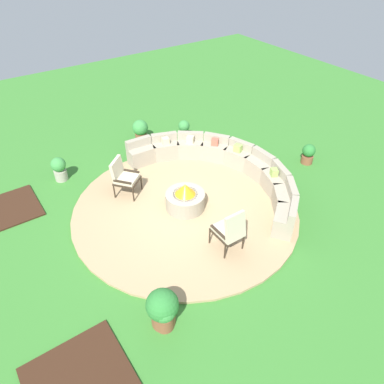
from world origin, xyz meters
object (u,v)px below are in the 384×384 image
at_px(potted_plant_0, 59,168).
at_px(lounge_chair_front_right, 230,230).
at_px(potted_plant_1, 184,128).
at_px(potted_plant_5, 308,153).
at_px(potted_plant_4, 164,313).
at_px(curved_stone_bench, 224,167).
at_px(lounge_chair_front_left, 124,176).
at_px(fire_pit, 185,199).
at_px(potted_plant_2, 163,308).
at_px(potted_plant_3, 140,130).

bearing_deg(potted_plant_0, lounge_chair_front_right, 24.12).
relative_size(potted_plant_0, potted_plant_1, 1.06).
distance_m(lounge_chair_front_right, potted_plant_5, 4.38).
height_order(lounge_chair_front_right, potted_plant_4, lounge_chair_front_right).
distance_m(potted_plant_1, potted_plant_4, 6.78).
distance_m(lounge_chair_front_right, potted_plant_0, 5.15).
relative_size(curved_stone_bench, potted_plant_5, 8.19).
bearing_deg(lounge_chair_front_left, potted_plant_0, -93.64).
relative_size(fire_pit, potted_plant_0, 1.40).
distance_m(lounge_chair_front_right, potted_plant_2, 2.20).
relative_size(potted_plant_4, potted_plant_5, 1.18).
bearing_deg(lounge_chair_front_right, potted_plant_4, -158.72).
xyz_separation_m(potted_plant_1, potted_plant_3, (-0.74, -1.19, -0.00)).
bearing_deg(curved_stone_bench, lounge_chair_front_left, -108.42).
bearing_deg(potted_plant_1, potted_plant_0, -90.55).
bearing_deg(potted_plant_2, potted_plant_1, 143.09).
bearing_deg(fire_pit, potted_plant_2, -41.03).
relative_size(lounge_chair_front_left, potted_plant_5, 1.66).
height_order(fire_pit, potted_plant_1, fire_pit).
height_order(lounge_chair_front_left, potted_plant_3, lounge_chair_front_left).
bearing_deg(potted_plant_1, curved_stone_bench, -7.10).
relative_size(curved_stone_bench, potted_plant_3, 7.14).
relative_size(lounge_chair_front_left, potted_plant_4, 1.40).
bearing_deg(potted_plant_5, potted_plant_0, -117.83).
relative_size(lounge_chair_front_right, potted_plant_0, 1.53).
bearing_deg(potted_plant_4, potted_plant_3, 155.15).
distance_m(lounge_chair_front_right, potted_plant_4, 2.25).
bearing_deg(potted_plant_1, potted_plant_3, -121.91).
bearing_deg(lounge_chair_front_left, potted_plant_4, 34.40).
distance_m(fire_pit, potted_plant_2, 3.18).
relative_size(fire_pit, curved_stone_bench, 0.19).
bearing_deg(potted_plant_0, potted_plant_2, 0.23).
xyz_separation_m(lounge_chair_front_left, lounge_chair_front_right, (3.06, 0.95, 0.02)).
distance_m(lounge_chair_front_left, potted_plant_1, 3.31).
relative_size(lounge_chair_front_left, lounge_chair_front_right, 0.95).
bearing_deg(lounge_chair_front_left, potted_plant_1, 169.86).
height_order(potted_plant_2, potted_plant_5, potted_plant_2).
height_order(curved_stone_bench, lounge_chair_front_left, lounge_chair_front_left).
bearing_deg(lounge_chair_front_right, fire_pit, 90.55).
height_order(potted_plant_0, potted_plant_1, potted_plant_0).
bearing_deg(lounge_chair_front_right, curved_stone_bench, 53.87).
xyz_separation_m(curved_stone_bench, potted_plant_2, (2.91, -3.72, 0.08)).
xyz_separation_m(potted_plant_3, potted_plant_4, (6.18, -2.86, 0.03)).
bearing_deg(potted_plant_3, fire_pit, -11.59).
height_order(lounge_chair_front_right, potted_plant_2, lounge_chair_front_right).
height_order(fire_pit, potted_plant_0, fire_pit).
bearing_deg(curved_stone_bench, potted_plant_2, -52.00).
height_order(curved_stone_bench, potted_plant_2, potted_plant_2).
bearing_deg(potted_plant_3, curved_stone_bench, 15.41).
bearing_deg(potted_plant_5, potted_plant_1, -146.13).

